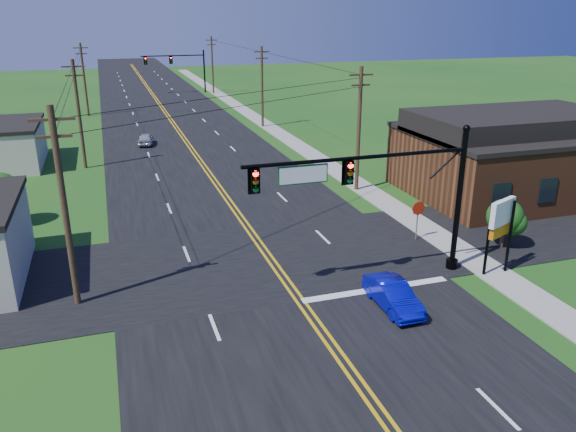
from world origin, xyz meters
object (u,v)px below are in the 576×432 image
object	(u,v)px
signal_mast_main	(379,189)
stop_sign	(418,212)
signal_mast_far	(177,65)
blue_car	(393,296)

from	to	relation	value
signal_mast_main	stop_sign	world-z (taller)	signal_mast_main
signal_mast_main	signal_mast_far	bearing A→B (deg)	89.92
blue_car	stop_sign	world-z (taller)	stop_sign
signal_mast_main	stop_sign	distance (m)	6.85
blue_car	stop_sign	distance (m)	8.56
stop_sign	signal_mast_far	bearing A→B (deg)	90.95
blue_car	stop_sign	xyz separation A→B (m)	(5.13, 6.77, 1.10)
signal_mast_far	blue_car	bearing A→B (deg)	-90.41
blue_car	signal_mast_main	bearing A→B (deg)	81.06
signal_mast_main	signal_mast_far	world-z (taller)	same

